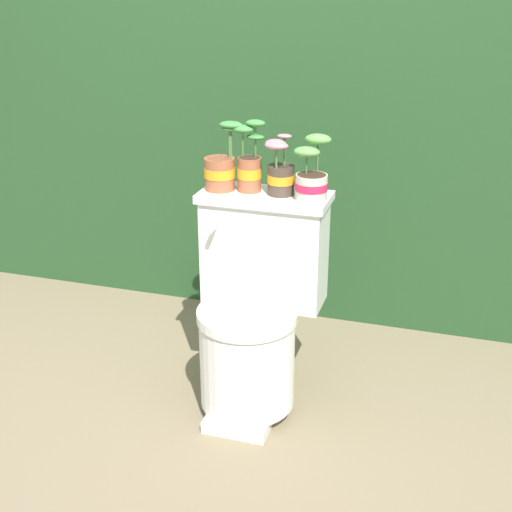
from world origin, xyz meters
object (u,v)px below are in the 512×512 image
potted_plant_midleft (249,165)px  potted_plant_midright (312,177)px  toilet (255,311)px  potted_plant_left (221,169)px  potted_plant_middle (280,173)px

potted_plant_midleft → potted_plant_midright: 0.24m
toilet → potted_plant_midright: bearing=31.4°
toilet → potted_plant_midleft: potted_plant_midleft is taller
toilet → potted_plant_left: bearing=144.0°
potted_plant_left → potted_plant_midleft: potted_plant_midleft is taller
toilet → potted_plant_middle: potted_plant_middle is taller
potted_plant_midleft → potted_plant_middle: bearing=-6.3°
potted_plant_left → potted_plant_midright: bearing=-2.6°
potted_plant_midleft → potted_plant_midright: (0.23, -0.03, -0.02)m
potted_plant_left → potted_plant_middle: 0.22m
potted_plant_middle → potted_plant_left: bearing=-179.4°
potted_plant_left → potted_plant_middle: potted_plant_left is taller
potted_plant_left → potted_plant_midright: size_ratio=1.11×
potted_plant_midleft → potted_plant_left: bearing=-171.7°
potted_plant_left → potted_plant_midright: potted_plant_left is taller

